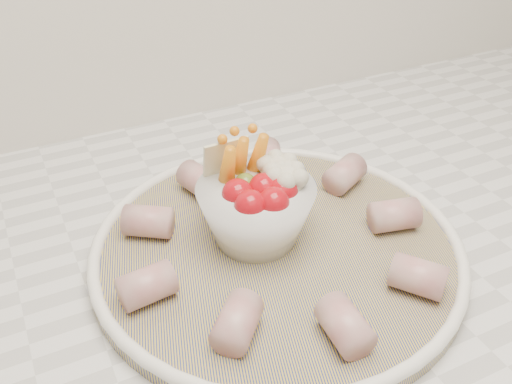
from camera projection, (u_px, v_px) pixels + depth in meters
name	position (u px, v px, depth m)	size (l,w,h in m)	color
serving_platter	(277.00, 248.00, 0.56)	(0.44, 0.44, 0.02)	navy
veggie_bowl	(257.00, 204.00, 0.54)	(0.11, 0.11, 0.10)	white
cured_meat_rolls	(278.00, 232.00, 0.55)	(0.30, 0.30, 0.03)	#A54B4E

